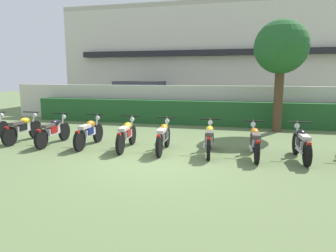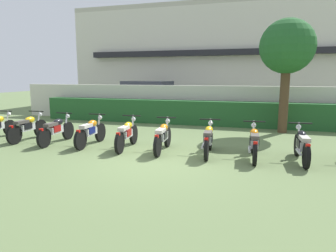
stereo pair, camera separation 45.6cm
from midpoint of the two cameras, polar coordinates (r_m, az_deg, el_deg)
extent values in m
plane|color=#607547|center=(8.01, -1.24, -6.55)|extent=(60.00, 60.00, 0.00)
cube|color=beige|center=(22.79, 11.04, 11.96)|extent=(20.38, 6.00, 6.58)
cube|color=black|center=(19.58, 10.05, 13.40)|extent=(17.12, 0.50, 0.36)
cube|color=#B2AD9E|center=(23.21, 11.32, 20.47)|extent=(20.38, 6.00, 0.30)
cube|color=beige|center=(14.54, 7.31, 4.08)|extent=(19.36, 0.30, 1.74)
cube|color=#235628|center=(13.89, 6.80, 2.47)|extent=(15.49, 0.70, 1.08)
cube|color=silver|center=(18.04, -2.59, 4.74)|extent=(4.72, 2.49, 1.00)
cube|color=#2D333D|center=(18.09, -3.18, 7.37)|extent=(2.92, 2.08, 0.65)
cylinder|color=black|center=(18.25, 3.17, 3.53)|extent=(0.70, 0.32, 0.68)
cylinder|color=black|center=(16.56, 0.76, 2.94)|extent=(0.70, 0.32, 0.68)
cylinder|color=black|center=(19.65, -5.40, 3.92)|extent=(0.70, 0.32, 0.68)
cylinder|color=black|center=(18.09, -8.38, 3.39)|extent=(0.70, 0.32, 0.68)
cylinder|color=#4C3823|center=(12.68, 21.87, 4.60)|extent=(0.35, 0.35, 2.58)
sphere|color=#235B28|center=(12.69, 22.44, 13.66)|extent=(2.05, 2.05, 2.05)
cylinder|color=black|center=(12.67, -26.63, -0.27)|extent=(0.13, 0.59, 0.58)
cylinder|color=silver|center=(12.56, -26.99, 1.10)|extent=(0.07, 0.23, 0.65)
cylinder|color=black|center=(12.46, -27.37, 2.50)|extent=(0.60, 0.08, 0.04)
sphere|color=silver|center=(12.62, -26.74, 1.98)|extent=(0.14, 0.14, 0.14)
cylinder|color=black|center=(11.89, -21.74, -0.39)|extent=(0.10, 0.64, 0.63)
cylinder|color=black|center=(10.92, -25.80, -1.49)|extent=(0.10, 0.64, 0.63)
cube|color=silver|center=(11.34, -23.89, -0.22)|extent=(0.21, 0.60, 0.22)
ellipsoid|color=yellow|center=(11.43, -23.43, 1.06)|extent=(0.23, 0.44, 0.22)
cube|color=#4C4742|center=(11.13, -24.71, 0.66)|extent=(0.21, 0.52, 0.10)
cube|color=red|center=(10.80, -26.25, -0.12)|extent=(0.10, 0.08, 0.08)
cylinder|color=silver|center=(11.78, -22.10, 1.07)|extent=(0.05, 0.23, 0.65)
cylinder|color=black|center=(11.67, -22.46, 2.56)|extent=(0.60, 0.05, 0.04)
sphere|color=silver|center=(11.84, -21.83, 2.01)|extent=(0.14, 0.14, 0.14)
cylinder|color=silver|center=(11.25, -25.12, -1.04)|extent=(0.08, 0.55, 0.07)
cube|color=black|center=(11.29, -24.07, -0.01)|extent=(0.25, 0.37, 0.20)
cylinder|color=black|center=(11.11, -17.11, -0.83)|extent=(0.12, 0.62, 0.62)
cylinder|color=black|center=(10.02, -21.03, -2.12)|extent=(0.12, 0.62, 0.62)
cube|color=silver|center=(10.50, -19.16, -0.69)|extent=(0.23, 0.61, 0.22)
ellipsoid|color=black|center=(10.60, -18.72, 0.69)|extent=(0.24, 0.45, 0.22)
cube|color=#4C4742|center=(10.27, -19.92, 0.25)|extent=(0.22, 0.53, 0.10)
cube|color=red|center=(9.90, -21.45, -0.64)|extent=(0.10, 0.08, 0.08)
cylinder|color=silver|center=(10.99, -17.43, 0.73)|extent=(0.06, 0.23, 0.65)
cylinder|color=black|center=(10.87, -17.76, 2.33)|extent=(0.60, 0.06, 0.04)
sphere|color=silver|center=(11.06, -17.18, 1.74)|extent=(0.14, 0.14, 0.14)
cylinder|color=silver|center=(10.38, -20.43, -1.60)|extent=(0.10, 0.55, 0.07)
cube|color=#A51414|center=(10.45, -19.32, -0.47)|extent=(0.26, 0.37, 0.20)
cylinder|color=black|center=(10.48, -11.35, -1.17)|extent=(0.11, 0.63, 0.62)
cylinder|color=black|center=(9.38, -14.76, -2.54)|extent=(0.11, 0.63, 0.62)
cube|color=silver|center=(9.86, -13.12, -1.01)|extent=(0.22, 0.61, 0.22)
ellipsoid|color=orange|center=(9.97, -12.72, 0.45)|extent=(0.24, 0.45, 0.22)
cube|color=beige|center=(9.62, -13.81, -0.02)|extent=(0.22, 0.53, 0.10)
cube|color=red|center=(9.24, -15.13, -0.96)|extent=(0.10, 0.08, 0.08)
cylinder|color=silver|center=(10.35, -11.62, 0.48)|extent=(0.06, 0.23, 0.65)
cylinder|color=black|center=(10.23, -11.91, 2.18)|extent=(0.60, 0.06, 0.04)
sphere|color=silver|center=(10.42, -11.39, 1.55)|extent=(0.14, 0.14, 0.14)
cylinder|color=silver|center=(9.72, -14.41, -1.99)|extent=(0.09, 0.55, 0.07)
cube|color=navy|center=(9.81, -13.27, -0.78)|extent=(0.25, 0.37, 0.20)
cylinder|color=black|center=(9.94, -5.15, -1.59)|extent=(0.15, 0.63, 0.63)
cylinder|color=black|center=(8.73, -7.58, -3.18)|extent=(0.15, 0.63, 0.63)
cube|color=silver|center=(9.25, -6.40, -1.49)|extent=(0.26, 0.62, 0.22)
ellipsoid|color=yellow|center=(9.37, -6.11, 0.09)|extent=(0.26, 0.46, 0.22)
cube|color=beige|center=(9.00, -6.87, -0.44)|extent=(0.25, 0.54, 0.10)
cube|color=red|center=(8.58, -7.84, -1.49)|extent=(0.11, 0.09, 0.08)
cylinder|color=silver|center=(9.80, -5.33, 0.15)|extent=(0.07, 0.23, 0.65)
cylinder|color=black|center=(9.67, -5.51, 1.93)|extent=(0.60, 0.09, 0.04)
sphere|color=silver|center=(9.87, -5.16, 1.28)|extent=(0.14, 0.14, 0.14)
cylinder|color=silver|center=(9.09, -7.58, -2.55)|extent=(0.12, 0.55, 0.07)
cube|color=#A51414|center=(9.20, -6.50, -1.24)|extent=(0.27, 0.38, 0.20)
cylinder|color=black|center=(9.51, 1.30, -2.08)|extent=(0.13, 0.62, 0.62)
cylinder|color=black|center=(8.33, -0.39, -3.73)|extent=(0.13, 0.62, 0.62)
cube|color=silver|center=(8.84, 0.44, -1.97)|extent=(0.24, 0.61, 0.22)
ellipsoid|color=orange|center=(8.96, 0.68, -0.31)|extent=(0.25, 0.45, 0.22)
cube|color=beige|center=(8.58, 0.12, -0.89)|extent=(0.24, 0.53, 0.10)
cube|color=red|center=(8.18, -0.55, -1.97)|extent=(0.11, 0.09, 0.08)
cylinder|color=silver|center=(9.36, 1.20, -0.27)|extent=(0.07, 0.23, 0.65)
cylinder|color=black|center=(9.23, 1.09, 1.60)|extent=(0.60, 0.08, 0.04)
sphere|color=silver|center=(9.44, 1.33, 0.92)|extent=(0.14, 0.14, 0.14)
cylinder|color=silver|center=(8.65, -0.69, -3.09)|extent=(0.11, 0.55, 0.07)
cube|color=black|center=(8.78, 0.38, -1.71)|extent=(0.27, 0.38, 0.20)
cylinder|color=black|center=(9.26, 9.29, -2.54)|extent=(0.14, 0.62, 0.61)
cylinder|color=black|center=(8.06, 8.84, -4.32)|extent=(0.14, 0.62, 0.61)
cube|color=silver|center=(8.58, 9.09, -2.46)|extent=(0.25, 0.61, 0.22)
ellipsoid|color=yellow|center=(8.70, 9.19, -0.76)|extent=(0.26, 0.46, 0.22)
cube|color=#4C4742|center=(8.31, 9.04, -1.37)|extent=(0.24, 0.53, 0.10)
cube|color=red|center=(7.90, 8.85, -2.52)|extent=(0.11, 0.09, 0.08)
cylinder|color=silver|center=(9.11, 9.31, -0.69)|extent=(0.07, 0.23, 0.65)
cylinder|color=black|center=(8.97, 9.34, 1.23)|extent=(0.60, 0.09, 0.04)
sphere|color=silver|center=(9.19, 9.38, 0.54)|extent=(0.14, 0.14, 0.14)
cylinder|color=silver|center=(8.37, 8.15, -3.65)|extent=(0.12, 0.55, 0.07)
cube|color=black|center=(8.52, 9.08, -2.20)|extent=(0.27, 0.38, 0.20)
cylinder|color=black|center=(9.18, 17.00, -2.98)|extent=(0.13, 0.60, 0.60)
cylinder|color=black|center=(7.92, 17.55, -4.94)|extent=(0.13, 0.60, 0.60)
cube|color=silver|center=(8.47, 17.32, -2.97)|extent=(0.24, 0.61, 0.22)
ellipsoid|color=orange|center=(8.59, 17.32, -1.24)|extent=(0.25, 0.45, 0.22)
cube|color=#4C4742|center=(8.20, 17.50, -1.88)|extent=(0.23, 0.53, 0.10)
cube|color=red|center=(7.76, 17.70, -3.11)|extent=(0.10, 0.09, 0.08)
cylinder|color=silver|center=(9.03, 17.13, -1.11)|extent=(0.06, 0.23, 0.65)
cylinder|color=black|center=(8.89, 17.26, 0.81)|extent=(0.60, 0.07, 0.04)
sphere|color=silver|center=(9.11, 17.14, 0.12)|extent=(0.14, 0.14, 0.14)
cylinder|color=silver|center=(8.24, 16.56, -4.19)|extent=(0.10, 0.55, 0.07)
cube|color=black|center=(8.41, 17.36, -2.71)|extent=(0.26, 0.37, 0.20)
cylinder|color=black|center=(9.27, 24.38, -3.26)|extent=(0.12, 0.61, 0.61)
cylinder|color=black|center=(8.09, 25.97, -5.12)|extent=(0.12, 0.61, 0.61)
cube|color=silver|center=(8.60, 25.26, -3.23)|extent=(0.23, 0.61, 0.22)
ellipsoid|color=black|center=(8.72, 25.14, -1.52)|extent=(0.24, 0.45, 0.22)
cube|color=#B2ADA3|center=(8.34, 25.67, -2.16)|extent=(0.23, 0.53, 0.10)
cube|color=red|center=(7.94, 26.27, -3.34)|extent=(0.10, 0.09, 0.08)
cylinder|color=silver|center=(9.12, 24.62, -1.42)|extent=(0.06, 0.23, 0.65)
cylinder|color=black|center=(8.98, 24.87, 0.48)|extent=(0.60, 0.07, 0.04)
sphere|color=silver|center=(9.20, 24.57, -0.19)|extent=(0.14, 0.14, 0.14)
cylinder|color=silver|center=(8.36, 24.73, -4.44)|extent=(0.10, 0.55, 0.07)
cube|color=black|center=(8.54, 25.35, -2.98)|extent=(0.26, 0.37, 0.20)
camera|label=1|loc=(0.23, -88.57, 0.24)|focal=32.54mm
camera|label=2|loc=(0.23, 91.43, -0.24)|focal=32.54mm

